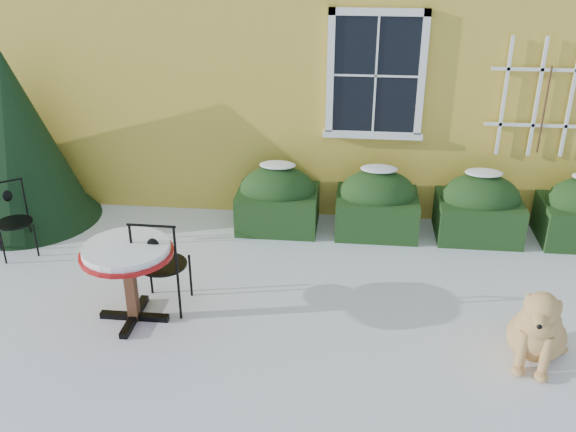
# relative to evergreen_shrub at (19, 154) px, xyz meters

# --- Properties ---
(ground) EXTENTS (80.00, 80.00, 0.00)m
(ground) POSITION_rel_evergreen_shrub_xyz_m (3.74, -2.44, -0.94)
(ground) COLOR white
(ground) RESTS_ON ground
(hedge_row) EXTENTS (4.95, 0.80, 0.91)m
(hedge_row) POSITION_rel_evergreen_shrub_xyz_m (5.39, 0.11, -0.54)
(hedge_row) COLOR black
(hedge_row) RESTS_ON ground
(evergreen_shrub) EXTENTS (1.93, 1.93, 2.33)m
(evergreen_shrub) POSITION_rel_evergreen_shrub_xyz_m (0.00, 0.00, 0.00)
(evergreen_shrub) COLOR black
(evergreen_shrub) RESTS_ON ground
(bistro_table) EXTENTS (0.93, 0.93, 0.86)m
(bistro_table) POSITION_rel_evergreen_shrub_xyz_m (2.21, -2.21, -0.22)
(bistro_table) COLOR black
(bistro_table) RESTS_ON ground
(patio_chair_near) EXTENTS (0.51, 0.51, 1.07)m
(patio_chair_near) POSITION_rel_evergreen_shrub_xyz_m (2.47, -1.97, -0.40)
(patio_chair_near) COLOR black
(patio_chair_near) RESTS_ON ground
(patio_chair_far) EXTENTS (0.56, 0.55, 0.90)m
(patio_chair_far) POSITION_rel_evergreen_shrub_xyz_m (0.32, -0.94, -0.49)
(patio_chair_far) COLOR black
(patio_chair_far) RESTS_ON ground
(dog) EXTENTS (0.71, 0.93, 0.87)m
(dog) POSITION_rel_evergreen_shrub_xyz_m (6.16, -2.48, -0.59)
(dog) COLOR tan
(dog) RESTS_ON ground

